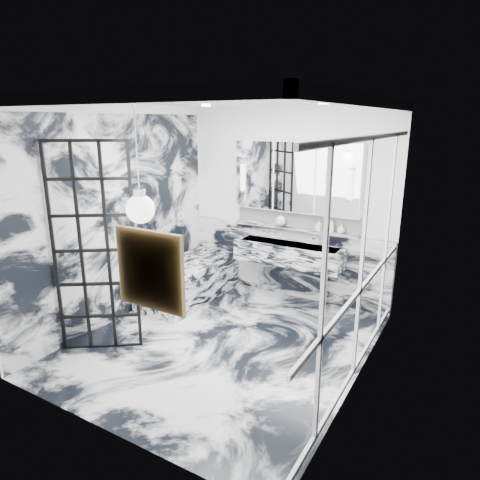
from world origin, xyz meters
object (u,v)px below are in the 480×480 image
Objects in this scene: crittall_door at (95,250)px; trough_sink at (289,254)px; bathtub at (189,280)px; mirror_cabinet at (296,177)px.

trough_sink is (1.33, 2.35, -0.47)m from crittall_door.
bathtub is at bearing -153.52° from trough_sink.
mirror_cabinet is at bearing 27.23° from crittall_door.
bathtub is (-1.32, -0.83, -1.54)m from mirror_cabinet.
trough_sink is at bearing -90.00° from mirror_cabinet.
trough_sink is 1.10m from mirror_cabinet.
mirror_cabinet is (-0.00, 0.17, 1.09)m from trough_sink.
crittall_door is at bearing -119.47° from trough_sink.
trough_sink is at bearing 26.48° from bathtub.
mirror_cabinet reaches higher than bathtub.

